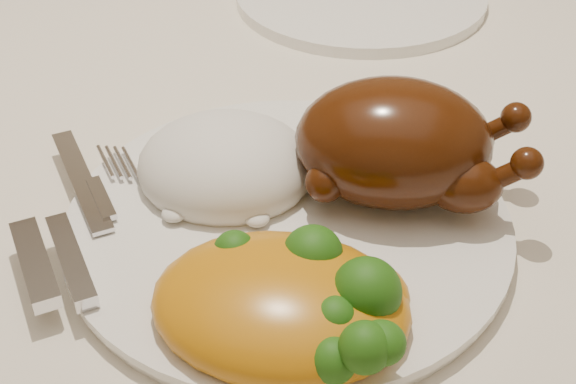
# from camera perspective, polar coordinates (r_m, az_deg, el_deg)

# --- Properties ---
(dining_table) EXTENTS (1.60, 0.90, 0.76)m
(dining_table) POSITION_cam_1_polar(r_m,az_deg,el_deg) (0.73, -3.58, 1.56)
(dining_table) COLOR brown
(dining_table) RESTS_ON floor
(tablecloth) EXTENTS (1.73, 1.03, 0.18)m
(tablecloth) POSITION_cam_1_polar(r_m,az_deg,el_deg) (0.69, -3.81, 6.46)
(tablecloth) COLOR beige
(tablecloth) RESTS_ON dining_table
(dinner_plate) EXTENTS (0.29, 0.29, 0.01)m
(dinner_plate) POSITION_cam_1_polar(r_m,az_deg,el_deg) (0.50, -0.00, -2.34)
(dinner_plate) COLOR white
(dinner_plate) RESTS_ON tablecloth
(roast_chicken) EXTENTS (0.15, 0.09, 0.08)m
(roast_chicken) POSITION_cam_1_polar(r_m,az_deg,el_deg) (0.50, 7.91, 3.47)
(roast_chicken) COLOR #471C07
(roast_chicken) RESTS_ON dinner_plate
(rice_mound) EXTENTS (0.12, 0.11, 0.06)m
(rice_mound) POSITION_cam_1_polar(r_m,az_deg,el_deg) (0.52, -4.44, 1.80)
(rice_mound) COLOR white
(rice_mound) RESTS_ON dinner_plate
(mac_and_cheese) EXTENTS (0.15, 0.12, 0.06)m
(mac_and_cheese) POSITION_cam_1_polar(r_m,az_deg,el_deg) (0.43, 0.69, -7.88)
(mac_and_cheese) COLOR #CA7B0C
(mac_and_cheese) RESTS_ON dinner_plate
(cutlery) EXTENTS (0.08, 0.17, 0.01)m
(cutlery) POSITION_cam_1_polar(r_m,az_deg,el_deg) (0.50, -15.46, -2.83)
(cutlery) COLOR silver
(cutlery) RESTS_ON dinner_plate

